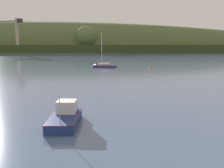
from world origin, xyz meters
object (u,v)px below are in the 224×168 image
at_px(fishing_boat_moored, 66,118).
at_px(sailboat_midwater_white, 101,67).
at_px(dockside_crane, 17,36).
at_px(mooring_buoy_midchannel, 149,69).

bearing_deg(fishing_boat_moored, sailboat_midwater_white, -1.28).
relative_size(dockside_crane, mooring_buoy_midchannel, 25.54).
distance_m(sailboat_midwater_white, mooring_buoy_midchannel, 15.06).
relative_size(dockside_crane, sailboat_midwater_white, 1.91).
bearing_deg(mooring_buoy_midchannel, sailboat_midwater_white, 155.45).
xyz_separation_m(dockside_crane, fishing_boat_moored, (56.62, -153.15, -10.48)).
bearing_deg(sailboat_midwater_white, fishing_boat_moored, 96.20).
relative_size(sailboat_midwater_white, fishing_boat_moored, 1.69).
distance_m(dockside_crane, sailboat_midwater_white, 112.91).
distance_m(sailboat_midwater_white, fishing_boat_moored, 56.90).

